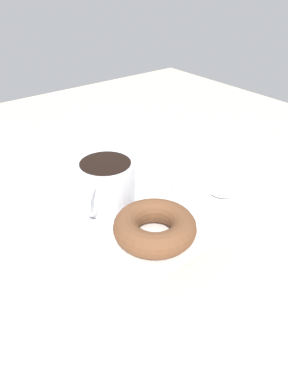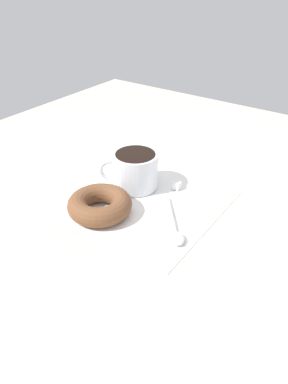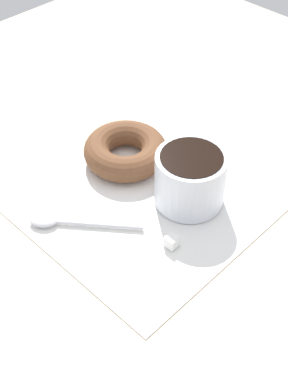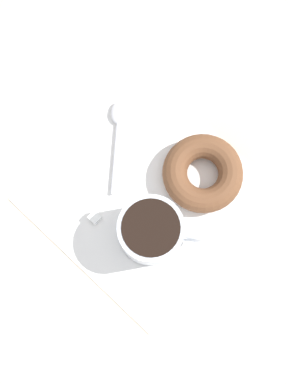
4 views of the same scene
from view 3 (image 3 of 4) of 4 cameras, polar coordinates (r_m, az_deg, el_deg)
name	(u,v)px [view 3 (image 3 of 4)]	position (r cm, az deg, el deg)	size (l,w,h in cm)	color
ground_plane	(153,227)	(68.72, 0.96, -3.75)	(120.00, 120.00, 2.00)	beige
napkin	(144,204)	(69.98, 0.00, -1.27)	(28.15, 28.15, 0.30)	white
coffee_cup	(190,177)	(68.17, 4.95, 1.61)	(9.15, 10.86, 7.27)	silver
donut	(126,150)	(75.03, -1.98, 4.45)	(11.75, 11.75, 3.63)	brown
spoon	(60,222)	(67.84, -8.90, -3.15)	(12.05, 10.30, 0.90)	silver
sugar_cube	(172,241)	(64.51, 2.99, -5.29)	(1.45, 1.45, 1.45)	white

